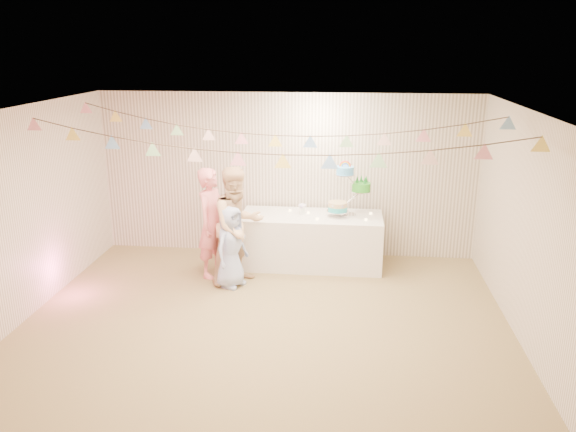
# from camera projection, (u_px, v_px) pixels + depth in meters

# --- Properties ---
(floor) EXTENTS (6.00, 6.00, 0.00)m
(floor) POSITION_uv_depth(u_px,v_px,m) (265.00, 323.00, 6.95)
(floor) COLOR olive
(floor) RESTS_ON ground
(ceiling) EXTENTS (6.00, 6.00, 0.00)m
(ceiling) POSITION_uv_depth(u_px,v_px,m) (262.00, 111.00, 6.18)
(ceiling) COLOR white
(ceiling) RESTS_ON ground
(back_wall) EXTENTS (6.00, 6.00, 0.00)m
(back_wall) POSITION_uv_depth(u_px,v_px,m) (287.00, 175.00, 8.94)
(back_wall) COLOR silver
(back_wall) RESTS_ON ground
(front_wall) EXTENTS (6.00, 6.00, 0.00)m
(front_wall) POSITION_uv_depth(u_px,v_px,m) (215.00, 326.00, 4.19)
(front_wall) COLOR silver
(front_wall) RESTS_ON ground
(left_wall) EXTENTS (5.00, 5.00, 0.00)m
(left_wall) POSITION_uv_depth(u_px,v_px,m) (22.00, 215.00, 6.87)
(left_wall) COLOR silver
(left_wall) RESTS_ON ground
(right_wall) EXTENTS (5.00, 5.00, 0.00)m
(right_wall) POSITION_uv_depth(u_px,v_px,m) (529.00, 232.00, 6.26)
(right_wall) COLOR silver
(right_wall) RESTS_ON ground
(table) EXTENTS (2.15, 0.86, 0.81)m
(table) POSITION_uv_depth(u_px,v_px,m) (311.00, 240.00, 8.67)
(table) COLOR white
(table) RESTS_ON floor
(cake_stand) EXTENTS (0.71, 0.42, 0.79)m
(cake_stand) POSITION_uv_depth(u_px,v_px,m) (348.00, 194.00, 8.44)
(cake_stand) COLOR silver
(cake_stand) RESTS_ON table
(cake_bottom) EXTENTS (0.31, 0.31, 0.15)m
(cake_bottom) POSITION_uv_depth(u_px,v_px,m) (338.00, 214.00, 8.49)
(cake_bottom) COLOR #29BCC0
(cake_bottom) RESTS_ON cake_stand
(cake_middle) EXTENTS (0.27, 0.27, 0.22)m
(cake_middle) POSITION_uv_depth(u_px,v_px,m) (360.00, 195.00, 8.52)
(cake_middle) COLOR green
(cake_middle) RESTS_ON cake_stand
(cake_top_tier) EXTENTS (0.25, 0.25, 0.19)m
(cake_top_tier) POSITION_uv_depth(u_px,v_px,m) (345.00, 179.00, 8.35)
(cake_top_tier) COLOR #4DA8F3
(cake_top_tier) RESTS_ON cake_stand
(platter) EXTENTS (0.37, 0.37, 0.02)m
(platter) POSITION_uv_depth(u_px,v_px,m) (279.00, 218.00, 8.57)
(platter) COLOR white
(platter) RESTS_ON table
(posy) EXTENTS (0.14, 0.14, 0.17)m
(posy) POSITION_uv_depth(u_px,v_px,m) (302.00, 212.00, 8.60)
(posy) COLOR white
(posy) RESTS_ON table
(person_adult_a) EXTENTS (0.55, 0.68, 1.63)m
(person_adult_a) POSITION_uv_depth(u_px,v_px,m) (212.00, 223.00, 8.16)
(person_adult_a) COLOR pink
(person_adult_a) RESTS_ON floor
(person_adult_b) EXTENTS (1.04, 1.03, 1.70)m
(person_adult_b) POSITION_uv_depth(u_px,v_px,m) (238.00, 226.00, 7.92)
(person_adult_b) COLOR #DDB488
(person_adult_b) RESTS_ON floor
(person_child) EXTENTS (0.60, 0.68, 1.18)m
(person_child) POSITION_uv_depth(u_px,v_px,m) (231.00, 247.00, 7.85)
(person_child) COLOR #A6B8EB
(person_child) RESTS_ON floor
(bunting_back) EXTENTS (5.60, 1.10, 0.40)m
(bunting_back) POSITION_uv_depth(u_px,v_px,m) (275.00, 121.00, 7.30)
(bunting_back) COLOR pink
(bunting_back) RESTS_ON ceiling
(bunting_front) EXTENTS (5.60, 0.90, 0.36)m
(bunting_front) POSITION_uv_depth(u_px,v_px,m) (260.00, 139.00, 6.07)
(bunting_front) COLOR #72A5E5
(bunting_front) RESTS_ON ceiling
(tealight_0) EXTENTS (0.04, 0.04, 0.03)m
(tealight_0) POSITION_uv_depth(u_px,v_px,m) (258.00, 216.00, 8.48)
(tealight_0) COLOR #FFD88C
(tealight_0) RESTS_ON table
(tealight_1) EXTENTS (0.04, 0.04, 0.03)m
(tealight_1) POSITION_uv_depth(u_px,v_px,m) (290.00, 210.00, 8.75)
(tealight_1) COLOR #FFD88C
(tealight_1) RESTS_ON table
(tealight_2) EXTENTS (0.04, 0.04, 0.03)m
(tealight_2) POSITION_uv_depth(u_px,v_px,m) (317.00, 219.00, 8.33)
(tealight_2) COLOR #FFD88C
(tealight_2) RESTS_ON table
(tealight_3) EXTENTS (0.04, 0.04, 0.03)m
(tealight_3) POSITION_uv_depth(u_px,v_px,m) (335.00, 211.00, 8.72)
(tealight_3) COLOR #FFD88C
(tealight_3) RESTS_ON table
(tealight_4) EXTENTS (0.04, 0.04, 0.03)m
(tealight_4) POSITION_uv_depth(u_px,v_px,m) (366.00, 220.00, 8.29)
(tealight_4) COLOR #FFD88C
(tealight_4) RESTS_ON table
(tealight_5) EXTENTS (0.04, 0.04, 0.03)m
(tealight_5) POSITION_uv_depth(u_px,v_px,m) (371.00, 213.00, 8.60)
(tealight_5) COLOR #FFD88C
(tealight_5) RESTS_ON table
(tealight_6) EXTENTS (0.04, 0.04, 0.03)m
(tealight_6) POSITION_uv_depth(u_px,v_px,m) (308.00, 213.00, 8.63)
(tealight_6) COLOR #FFD88C
(tealight_6) RESTS_ON table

